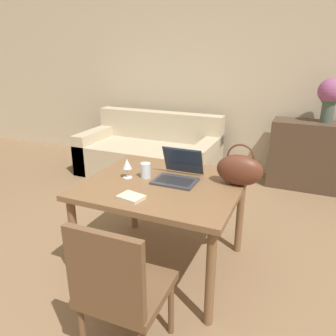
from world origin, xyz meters
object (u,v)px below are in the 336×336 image
wine_glass (127,165)px  handbag (240,170)px  chair (120,287)px  laptop (179,171)px  flower_vase (330,95)px  couch (150,154)px  drinking_glass (146,170)px

wine_glass → handbag: 0.83m
chair → handbag: bearing=68.9°
chair → laptop: laptop is taller
handbag → flower_vase: flower_vase is taller
couch → wine_glass: (0.74, -1.87, 0.55)m
wine_glass → handbag: bearing=13.8°
laptop → handbag: 0.45m
laptop → wine_glass: size_ratio=2.12×
flower_vase → couch: bearing=-170.4°
chair → flower_vase: bearing=71.3°
drinking_glass → wine_glass: wine_glass is taller
wine_glass → handbag: size_ratio=0.46×
flower_vase → laptop: bearing=-116.5°
laptop → drinking_glass: laptop is taller
laptop → handbag: handbag is taller
wine_glass → drinking_glass: bearing=26.6°
chair → laptop: 1.03m
flower_vase → handbag: bearing=-106.5°
couch → handbag: 2.35m
couch → flower_vase: size_ratio=3.70×
handbag → flower_vase: size_ratio=0.66×
laptop → flower_vase: bearing=63.5°
couch → laptop: bearing=-57.4°
wine_glass → flower_vase: bearing=57.7°
couch → laptop: 2.12m
couch → wine_glass: 2.09m
wine_glass → flower_vase: (1.41, 2.23, 0.32)m
laptop → handbag: size_ratio=0.98×
chair → flower_vase: (0.98, 3.08, 0.67)m
couch → wine_glass: bearing=-68.3°
drinking_glass → flower_vase: bearing=59.3°
handbag → flower_vase: 2.14m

